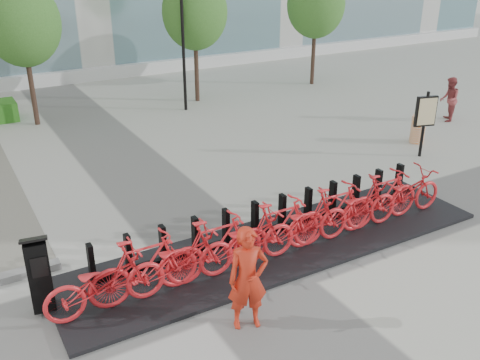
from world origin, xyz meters
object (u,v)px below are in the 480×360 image
bike_0 (105,282)px  kiosk (39,274)px  worker_red (248,279)px  map_sign (426,114)px  pedestrian (449,99)px  construction_barrel (418,129)px

bike_0 → kiosk: size_ratio=1.46×
worker_red → map_sign: (8.75, 4.24, 0.42)m
kiosk → worker_red: (2.94, -2.11, 0.14)m
pedestrian → map_sign: 4.27m
kiosk → map_sign: (11.69, 2.13, 0.57)m
bike_0 → pedestrian: size_ratio=1.32×
bike_0 → map_sign: bearing=-75.8°
worker_red → map_sign: size_ratio=0.91×
bike_0 → construction_barrel: size_ratio=2.38×
bike_0 → pedestrian: (14.40, 4.84, 0.17)m
kiosk → construction_barrel: 12.95m
kiosk → construction_barrel: size_ratio=1.63×
bike_0 → pedestrian: pedestrian is taller
kiosk → pedestrian: (15.36, 4.25, 0.03)m
kiosk → bike_0: bearing=-23.7°
pedestrian → construction_barrel: bearing=-21.4°
worker_red → pedestrian: 13.95m
construction_barrel → map_sign: map_sign is taller
worker_red → construction_barrel: 10.96m
bike_0 → map_sign: map_sign is taller
construction_barrel → map_sign: bearing=-132.5°
bike_0 → worker_red: size_ratio=1.16×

